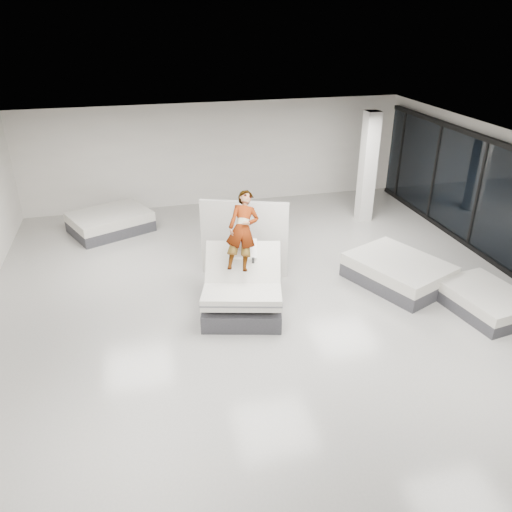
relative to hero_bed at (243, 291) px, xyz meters
name	(u,v)px	position (x,y,z in m)	size (l,w,h in m)	color
room	(278,246)	(0.60, -0.48, 1.19)	(14.00, 14.04, 3.20)	#B1AEA7
hero_bed	(243,291)	(0.00, 0.00, 0.00)	(2.05, 2.42, 1.38)	#3D3D43
person	(243,244)	(0.08, 0.33, 0.92)	(0.62, 0.41, 1.69)	slate
remote	(253,260)	(0.21, -0.06, 0.72)	(0.05, 0.14, 0.03)	black
divider_panel	(244,239)	(0.36, 1.45, 0.52)	(2.03, 0.09, 1.85)	silver
flat_bed_right_far	(398,272)	(3.69, 0.19, -0.11)	(2.30, 2.58, 0.59)	#3D3D43
flat_bed_right_near	(485,301)	(4.89, -1.35, -0.17)	(1.56, 1.92, 0.48)	#3D3D43
flat_bed_left_far	(110,222)	(-2.78, 4.88, -0.12)	(2.52, 2.26, 0.57)	#3D3D43
column	(368,167)	(4.60, 4.02, 1.19)	(0.40, 0.40, 3.20)	white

